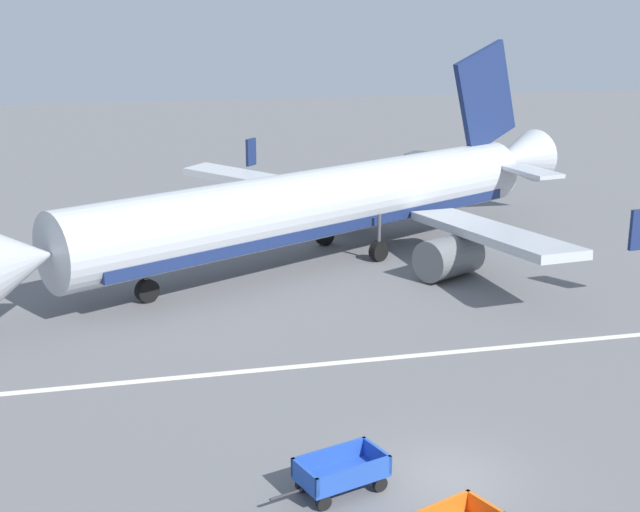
% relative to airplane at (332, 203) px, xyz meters
% --- Properties ---
extents(ground_plane, '(220.00, 220.00, 0.00)m').
position_rel_airplane_xyz_m(ground_plane, '(-2.33, -23.64, -3.05)').
color(ground_plane, slate).
extents(apron_stripe, '(120.00, 0.36, 0.01)m').
position_rel_airplane_xyz_m(apron_stripe, '(-2.33, -14.52, -3.05)').
color(apron_stripe, silver).
rests_on(apron_stripe, ground).
extents(airplane, '(34.83, 28.83, 11.34)m').
position_rel_airplane_xyz_m(airplane, '(0.00, 0.00, 0.00)').
color(airplane, '#B2B7BC').
rests_on(airplane, ground).
extents(baggage_cart_second_in_row, '(3.61, 2.10, 1.07)m').
position_rel_airplane_xyz_m(baggage_cart_second_in_row, '(-5.64, -23.60, -2.45)').
color(baggage_cart_second_in_row, '#234CB2').
rests_on(baggage_cart_second_in_row, ground).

